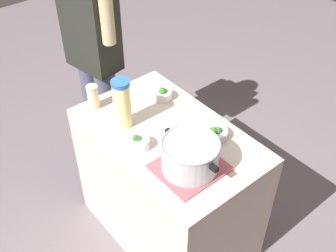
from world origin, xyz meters
TOP-DOWN VIEW (x-y plane):
  - ground_plane at (0.00, 0.00)m, footprint 8.00×8.00m
  - counter_slab at (0.00, 0.00)m, footprint 1.05×0.64m
  - dish_cloth at (-0.27, 0.08)m, footprint 0.30×0.33m
  - cooking_pot at (-0.27, 0.08)m, footprint 0.35×0.28m
  - lemonade_pitcher at (0.21, 0.14)m, footprint 0.10×0.10m
  - mason_jar at (0.44, 0.18)m, footprint 0.07×0.07m
  - broccoli_bowl_front at (0.01, 0.18)m, footprint 0.10×0.10m
  - broccoli_bowl_center at (0.26, -0.17)m, footprint 0.11×0.11m
  - broccoli_bowl_back at (-0.19, -0.17)m, footprint 0.13×0.13m
  - person_cook at (0.80, -0.04)m, footprint 0.50×0.26m

SIDE VIEW (x-z plane):
  - ground_plane at x=0.00m, z-range 0.00..0.00m
  - counter_slab at x=0.00m, z-range 0.00..0.86m
  - dish_cloth at x=-0.27m, z-range 0.86..0.86m
  - broccoli_bowl_front at x=0.01m, z-range 0.85..0.92m
  - broccoli_bowl_back at x=-0.19m, z-range 0.85..0.93m
  - broccoli_bowl_center at x=0.26m, z-range 0.85..0.93m
  - person_cook at x=0.80m, z-range 0.09..1.72m
  - mason_jar at x=0.44m, z-range 0.86..1.00m
  - cooking_pot at x=-0.27m, z-range 0.87..1.02m
  - lemonade_pitcher at x=0.21m, z-range 0.86..1.15m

